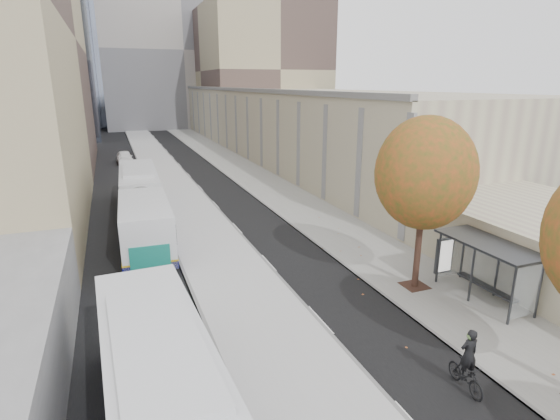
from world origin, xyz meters
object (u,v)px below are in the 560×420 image
bus_shelter (492,252)px  distant_car (125,157)px  bus_far (141,201)px  cyclist (467,368)px

bus_shelter → distant_car: size_ratio=1.05×
bus_far → distant_car: bearing=92.2°
bus_shelter → distant_car: bus_shelter is taller
bus_shelter → distant_car: (-13.02, 40.24, -1.47)m
bus_shelter → bus_far: 20.48m
bus_far → distant_car: size_ratio=4.18×
bus_shelter → cyclist: bearing=-140.5°
bus_far → distant_car: (-0.18, 24.30, -0.87)m
bus_shelter → distant_car: bearing=107.9°
distant_car → cyclist: bearing=-81.8°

